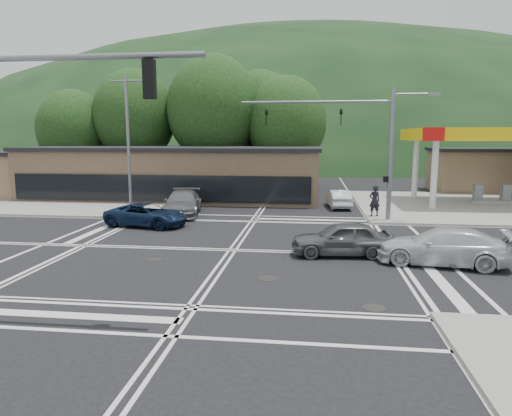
# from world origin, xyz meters

# --- Properties ---
(ground) EXTENTS (120.00, 120.00, 0.00)m
(ground) POSITION_xyz_m (0.00, 0.00, 0.00)
(ground) COLOR black
(ground) RESTS_ON ground
(sidewalk_ne) EXTENTS (16.00, 16.00, 0.15)m
(sidewalk_ne) POSITION_xyz_m (15.00, 15.00, 0.07)
(sidewalk_ne) COLOR gray
(sidewalk_ne) RESTS_ON ground
(sidewalk_nw) EXTENTS (16.00, 16.00, 0.15)m
(sidewalk_nw) POSITION_xyz_m (-15.00, 15.00, 0.07)
(sidewalk_nw) COLOR gray
(sidewalk_nw) RESTS_ON ground
(gas_station_canopy) EXTENTS (12.32, 8.34, 5.75)m
(gas_station_canopy) POSITION_xyz_m (16.99, 15.99, 5.04)
(gas_station_canopy) COLOR silver
(gas_station_canopy) RESTS_ON ground
(convenience_store) EXTENTS (10.00, 6.00, 3.80)m
(convenience_store) POSITION_xyz_m (20.00, 25.00, 1.90)
(convenience_store) COLOR #846B4F
(convenience_store) RESTS_ON ground
(commercial_row) EXTENTS (24.00, 8.00, 4.00)m
(commercial_row) POSITION_xyz_m (-8.00, 17.00, 2.00)
(commercial_row) COLOR brown
(commercial_row) RESTS_ON ground
(hill_north) EXTENTS (252.00, 126.00, 140.00)m
(hill_north) POSITION_xyz_m (0.00, 90.00, 0.00)
(hill_north) COLOR black
(hill_north) RESTS_ON ground
(tree_n_a) EXTENTS (8.00, 8.00, 11.75)m
(tree_n_a) POSITION_xyz_m (-14.00, 24.00, 7.14)
(tree_n_a) COLOR #382619
(tree_n_a) RESTS_ON ground
(tree_n_b) EXTENTS (9.00, 9.00, 12.98)m
(tree_n_b) POSITION_xyz_m (-6.00, 24.00, 7.79)
(tree_n_b) COLOR #382619
(tree_n_b) RESTS_ON ground
(tree_n_c) EXTENTS (7.60, 7.60, 10.87)m
(tree_n_c) POSITION_xyz_m (1.00, 24.00, 6.49)
(tree_n_c) COLOR #382619
(tree_n_c) RESTS_ON ground
(tree_n_d) EXTENTS (6.80, 6.80, 9.76)m
(tree_n_d) POSITION_xyz_m (-20.00, 23.00, 5.84)
(tree_n_d) COLOR #382619
(tree_n_d) RESTS_ON ground
(tree_n_e) EXTENTS (8.40, 8.40, 11.98)m
(tree_n_e) POSITION_xyz_m (-2.00, 28.00, 7.14)
(tree_n_e) COLOR #382619
(tree_n_e) RESTS_ON ground
(streetlight_nw) EXTENTS (2.50, 0.25, 9.00)m
(streetlight_nw) POSITION_xyz_m (-8.44, 9.00, 5.05)
(streetlight_nw) COLOR slate
(streetlight_nw) RESTS_ON ground
(signal_mast_ne) EXTENTS (11.65, 0.30, 8.00)m
(signal_mast_ne) POSITION_xyz_m (6.95, 8.20, 5.07)
(signal_mast_ne) COLOR slate
(signal_mast_ne) RESTS_ON ground
(car_blue_west) EXTENTS (5.06, 2.98, 1.32)m
(car_blue_west) POSITION_xyz_m (-5.93, 5.00, 0.66)
(car_blue_west) COLOR #0C1C38
(car_blue_west) RESTS_ON ground
(car_grey_center) EXTENTS (4.52, 2.17, 1.49)m
(car_grey_center) POSITION_xyz_m (4.89, -0.30, 0.74)
(car_grey_center) COLOR #545659
(car_grey_center) RESTS_ON ground
(car_silver_east) EXTENTS (5.41, 2.93, 1.49)m
(car_silver_east) POSITION_xyz_m (8.83, -1.23, 0.74)
(car_silver_east) COLOR silver
(car_silver_east) RESTS_ON ground
(car_queue_a) EXTENTS (1.80, 4.16, 1.33)m
(car_queue_a) POSITION_xyz_m (5.50, 13.50, 0.67)
(car_queue_a) COLOR #BABDC2
(car_queue_a) RESTS_ON ground
(car_queue_b) EXTENTS (2.28, 4.85, 1.60)m
(car_queue_b) POSITION_xyz_m (1.00, 16.27, 0.80)
(car_queue_b) COLOR silver
(car_queue_b) RESTS_ON ground
(car_northbound) EXTENTS (3.12, 5.78, 1.59)m
(car_northbound) POSITION_xyz_m (-4.93, 9.00, 0.80)
(car_northbound) COLOR #5D5F62
(car_northbound) RESTS_ON ground
(pedestrian) EXTENTS (0.81, 0.63, 1.96)m
(pedestrian) POSITION_xyz_m (7.50, 9.27, 1.13)
(pedestrian) COLOR black
(pedestrian) RESTS_ON sidewalk_ne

